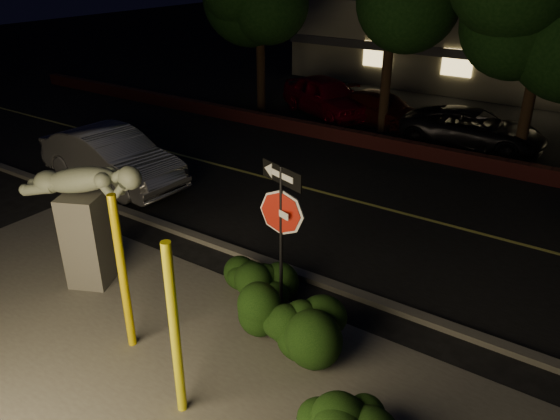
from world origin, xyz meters
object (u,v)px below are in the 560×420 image
object	(u,v)px
yellow_pole_right	(175,332)
silver_sedan	(112,158)
yellow_pole_left	(123,275)
parked_car_dark	(473,129)
parked_car_darkred	(382,109)
signpost	(281,213)
parked_car_red	(327,96)
sculpture	(85,212)

from	to	relation	value
yellow_pole_right	silver_sedan	bearing A→B (deg)	145.42
yellow_pole_left	silver_sedan	world-z (taller)	yellow_pole_left
yellow_pole_left	parked_car_dark	size ratio (longest dim) A/B	0.60
yellow_pole_left	yellow_pole_right	size ratio (longest dim) A/B	1.00
yellow_pole_right	parked_car_darkred	size ratio (longest dim) A/B	0.68
parked_car_dark	signpost	bearing A→B (deg)	178.04
yellow_pole_left	yellow_pole_right	distance (m)	1.87
silver_sedan	parked_car_red	distance (m)	10.01
sculpture	silver_sedan	xyz separation A→B (m)	(-3.86, 3.80, -0.83)
yellow_pole_left	sculpture	bearing A→B (deg)	156.10
yellow_pole_right	silver_sedan	xyz separation A→B (m)	(-7.78, 5.36, -0.64)
signpost	sculpture	bearing A→B (deg)	-144.58
yellow_pole_left	signpost	distance (m)	2.85
yellow_pole_right	parked_car_dark	bearing A→B (deg)	90.11
sculpture	yellow_pole_left	bearing A→B (deg)	-48.79
sculpture	parked_car_dark	size ratio (longest dim) A/B	0.55
yellow_pole_right	yellow_pole_left	bearing A→B (deg)	160.96
yellow_pole_right	parked_car_red	size ratio (longest dim) A/B	0.62
signpost	silver_sedan	size ratio (longest dim) A/B	0.62
silver_sedan	sculpture	bearing A→B (deg)	-130.69
yellow_pole_right	signpost	distance (m)	2.89
yellow_pole_left	parked_car_red	size ratio (longest dim) A/B	0.62
silver_sedan	parked_car_dark	xyz separation A→B (m)	(7.75, 9.15, -0.14)
silver_sedan	signpost	bearing A→B (deg)	-104.53
signpost	yellow_pole_right	bearing A→B (deg)	-70.58
silver_sedan	yellow_pole_left	bearing A→B (deg)	-124.46
yellow_pole_right	signpost	size ratio (longest dim) A/B	0.96
yellow_pole_right	signpost	xyz separation A→B (m)	(-0.09, 2.80, 0.70)
parked_car_red	signpost	bearing A→B (deg)	-127.02
silver_sedan	parked_car_darkred	world-z (taller)	silver_sedan
sculpture	parked_car_darkred	distance (m)	13.77
parked_car_red	parked_car_darkred	size ratio (longest dim) A/B	1.09
signpost	sculpture	world-z (taller)	signpost
sculpture	parked_car_red	distance (m)	13.92
yellow_pole_left	yellow_pole_right	bearing A→B (deg)	-19.04
yellow_pole_right	signpost	world-z (taller)	signpost
sculpture	parked_car_darkred	size ratio (longest dim) A/B	0.62
yellow_pole_right	parked_car_dark	distance (m)	14.54
silver_sedan	parked_car_red	size ratio (longest dim) A/B	1.04
yellow_pole_left	parked_car_dark	bearing A→B (deg)	82.86
parked_car_darkred	yellow_pole_right	bearing A→B (deg)	-150.35
silver_sedan	parked_car_darkred	distance (m)	10.71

